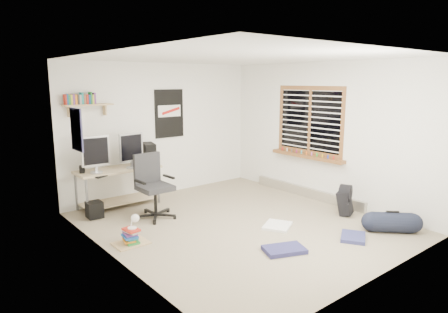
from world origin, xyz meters
TOP-DOWN VIEW (x-y plane):
  - floor at (0.00, 0.00)m, footprint 4.00×4.50m
  - ceiling at (0.00, 0.00)m, footprint 4.00×4.50m
  - back_wall at (0.00, 2.25)m, footprint 4.00×0.01m
  - left_wall at (-2.00, 0.00)m, footprint 0.01×4.50m
  - right_wall at (2.00, 0.00)m, footprint 0.01×4.50m
  - desk at (-1.06, 2.00)m, footprint 1.49×0.80m
  - monitor_left at (-1.49, 1.85)m, footprint 0.45×0.13m
  - monitor_right at (-0.87, 1.83)m, footprint 0.45×0.16m
  - pc_tower at (-0.45, 1.99)m, footprint 0.29×0.43m
  - keyboard at (-1.40, 1.75)m, footprint 0.41×0.27m
  - speaker_left at (-1.67, 2.00)m, footprint 0.11×0.11m
  - speaker_right at (-0.77, 1.75)m, footprint 0.09×0.09m
  - office_chair at (-0.86, 1.07)m, footprint 0.71×0.71m
  - wall_shelf at (-1.45, 2.14)m, footprint 0.80×0.22m
  - poster_back_wall at (0.15, 2.23)m, footprint 0.62×0.03m
  - poster_left_wall at (-1.99, 1.20)m, footprint 0.02×0.42m
  - window at (1.95, 0.30)m, footprint 0.10×1.50m
  - baseboard_heater at (1.96, 0.30)m, footprint 0.08×2.50m
  - backpack at (1.63, -0.76)m, footprint 0.36×0.33m
  - duffel_bag at (1.50, -1.65)m, footprint 0.42×0.42m
  - tshirt at (0.35, -0.46)m, footprint 0.56×0.54m
  - jeans_a at (-0.23, -1.13)m, footprint 0.61×0.50m
  - jeans_b at (0.84, -1.44)m, footprint 0.53×0.49m
  - book_stack at (-1.65, 0.36)m, footprint 0.50×0.46m
  - desk_lamp at (-1.63, 0.34)m, footprint 0.15×0.22m
  - subwoofer at (-1.63, 1.67)m, footprint 0.24×0.24m

SIDE VIEW (x-z plane):
  - floor at x=0.00m, z-range -0.01..0.00m
  - tshirt at x=0.35m, z-range 0.00..0.04m
  - jeans_b at x=0.84m, z-range 0.00..0.05m
  - jeans_a at x=-0.23m, z-range 0.00..0.06m
  - baseboard_heater at x=1.96m, z-range 0.00..0.18m
  - duffel_bag at x=1.50m, z-range -0.15..0.43m
  - subwoofer at x=-1.63m, z-range 0.01..0.27m
  - book_stack at x=-1.65m, z-range 0.01..0.29m
  - backpack at x=1.63m, z-range 0.00..0.40m
  - desk at x=-1.06m, z-range 0.04..0.69m
  - desk_lamp at x=-1.63m, z-range 0.28..0.48m
  - office_chair at x=-0.86m, z-range -0.03..1.01m
  - keyboard at x=-1.40m, z-range 0.65..0.67m
  - speaker_left at x=-1.67m, z-range 0.65..0.81m
  - speaker_right at x=-0.77m, z-range 0.65..0.81m
  - pc_tower at x=-0.45m, z-range 0.65..1.06m
  - monitor_right at x=-0.87m, z-range 0.65..1.14m
  - monitor_left at x=-1.49m, z-range 0.65..1.14m
  - back_wall at x=0.00m, z-range 0.00..2.50m
  - left_wall at x=-2.00m, z-range 0.00..2.50m
  - right_wall at x=2.00m, z-range 0.00..2.50m
  - window at x=1.95m, z-range 0.82..2.08m
  - poster_left_wall at x=-1.99m, z-range 1.20..1.80m
  - poster_back_wall at x=0.15m, z-range 1.09..2.01m
  - wall_shelf at x=-1.45m, z-range 1.66..1.90m
  - ceiling at x=0.00m, z-range 2.50..2.51m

